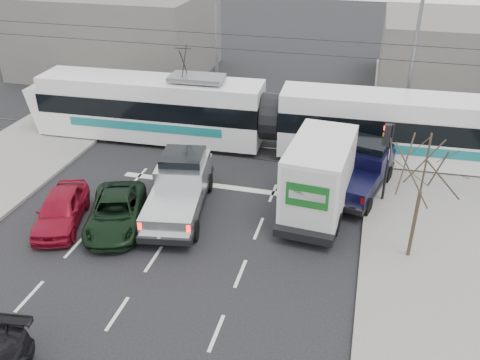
% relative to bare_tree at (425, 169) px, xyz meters
% --- Properties ---
extents(ground, '(120.00, 120.00, 0.00)m').
position_rel_bare_tree_xyz_m(ground, '(-7.60, -2.50, -3.79)').
color(ground, black).
rests_on(ground, ground).
extents(sidewalk_right, '(6.00, 60.00, 0.15)m').
position_rel_bare_tree_xyz_m(sidewalk_right, '(1.40, -2.50, -3.72)').
color(sidewalk_right, gray).
rests_on(sidewalk_right, ground).
extents(rails, '(60.00, 1.60, 0.03)m').
position_rel_bare_tree_xyz_m(rails, '(-7.60, 7.50, -3.78)').
color(rails, '#33302D').
rests_on(rails, ground).
extents(building_left, '(14.00, 10.00, 6.00)m').
position_rel_bare_tree_xyz_m(building_left, '(-21.60, 19.50, -0.79)').
color(building_left, '#67635D').
rests_on(building_left, ground).
extents(building_right, '(12.00, 10.00, 5.00)m').
position_rel_bare_tree_xyz_m(building_right, '(4.40, 21.50, -1.29)').
color(building_right, '#67635D').
rests_on(building_right, ground).
extents(bare_tree, '(2.40, 2.40, 5.00)m').
position_rel_bare_tree_xyz_m(bare_tree, '(0.00, 0.00, 0.00)').
color(bare_tree, '#47382B').
rests_on(bare_tree, ground).
extents(traffic_signal, '(0.44, 0.44, 3.60)m').
position_rel_bare_tree_xyz_m(traffic_signal, '(-1.13, 4.00, -1.05)').
color(traffic_signal, black).
rests_on(traffic_signal, ground).
extents(street_lamp_near, '(2.38, 0.25, 9.00)m').
position_rel_bare_tree_xyz_m(street_lamp_near, '(-0.29, 11.50, 1.32)').
color(street_lamp_near, slate).
rests_on(street_lamp_near, ground).
extents(street_lamp_far, '(2.38, 0.25, 9.00)m').
position_rel_bare_tree_xyz_m(street_lamp_far, '(-11.79, 13.50, 1.32)').
color(street_lamp_far, slate).
rests_on(street_lamp_far, ground).
extents(catenary, '(60.00, 0.20, 7.00)m').
position_rel_bare_tree_xyz_m(catenary, '(-7.60, 7.50, 0.09)').
color(catenary, black).
rests_on(catenary, ground).
extents(tram, '(25.84, 3.58, 5.26)m').
position_rel_bare_tree_xyz_m(tram, '(-7.02, 8.08, -1.93)').
color(tram, white).
rests_on(tram, ground).
extents(silver_pickup, '(3.09, 6.45, 2.25)m').
position_rel_bare_tree_xyz_m(silver_pickup, '(-9.56, 1.27, -2.67)').
color(silver_pickup, black).
rests_on(silver_pickup, ground).
extents(box_truck, '(2.88, 6.97, 3.40)m').
position_rel_bare_tree_xyz_m(box_truck, '(-3.71, 2.78, -2.11)').
color(box_truck, black).
rests_on(box_truck, ground).
extents(navy_pickup, '(3.17, 5.57, 2.22)m').
position_rel_bare_tree_xyz_m(navy_pickup, '(-2.02, 4.83, -2.70)').
color(navy_pickup, black).
rests_on(navy_pickup, ground).
extents(green_car, '(3.50, 5.07, 1.29)m').
position_rel_bare_tree_xyz_m(green_car, '(-11.67, -0.75, -3.15)').
color(green_car, black).
rests_on(green_car, ground).
extents(red_car, '(2.82, 4.47, 1.42)m').
position_rel_bare_tree_xyz_m(red_car, '(-13.91, -1.21, -3.08)').
color(red_car, maroon).
rests_on(red_car, ground).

